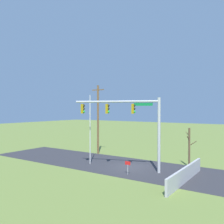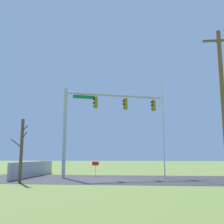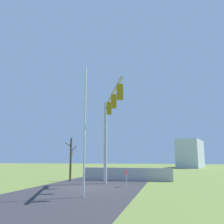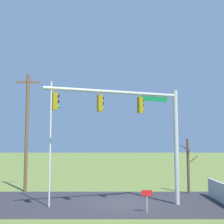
{
  "view_description": "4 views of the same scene",
  "coord_description": "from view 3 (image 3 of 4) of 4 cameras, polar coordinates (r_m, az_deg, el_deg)",
  "views": [
    {
      "loc": [
        12.46,
        -22.04,
        6.04
      ],
      "look_at": [
        -0.47,
        -2.79,
        5.73
      ],
      "focal_mm": 39.2,
      "sensor_mm": 36.0,
      "label": 1
    },
    {
      "loc": [
        -2.53,
        19.85,
        1.66
      ],
      "look_at": [
        -0.16,
        -2.94,
        5.49
      ],
      "focal_mm": 42.63,
      "sensor_mm": 36.0,
      "label": 2
    },
    {
      "loc": [
        -18.18,
        -5.91,
        2.14
      ],
      "look_at": [
        -0.91,
        -2.09,
        5.39
      ],
      "focal_mm": 40.37,
      "sensor_mm": 36.0,
      "label": 3
    },
    {
      "loc": [
        -0.67,
        -19.2,
        3.89
      ],
      "look_at": [
        -0.61,
        -2.26,
        5.54
      ],
      "focal_mm": 47.51,
      "sensor_mm": 36.0,
      "label": 4
    }
  ],
  "objects": [
    {
      "name": "sidewalk_corner",
      "position": [
        23.26,
        -0.92,
        -15.67
      ],
      "size": [
        6.0,
        6.0,
        0.01
      ],
      "primitive_type": "cube",
      "color": "#B7B5AD",
      "rests_on": "ground_plane"
    },
    {
      "name": "flagpole",
      "position": [
        14.64,
        -6.19,
        -3.94
      ],
      "size": [
        0.1,
        0.1,
        7.54
      ],
      "primitive_type": "cylinder",
      "color": "silver",
      "rests_on": "ground_plane"
    },
    {
      "name": "open_sign",
      "position": [
        19.7,
        3.26,
        -13.97
      ],
      "size": [
        0.56,
        0.04,
        1.22
      ],
      "color": "silver",
      "rests_on": "ground_plane"
    },
    {
      "name": "distant_building",
      "position": [
        61.72,
        17.37,
        -9.01
      ],
      "size": [
        11.94,
        7.31,
        6.28
      ],
      "primitive_type": "cube",
      "rotation": [
        0.0,
        0.0,
        6.04
      ],
      "color": "silver",
      "rests_on": "ground_plane"
    },
    {
      "name": "ground_plane",
      "position": [
        19.23,
        -5.76,
        -16.74
      ],
      "size": [
        160.0,
        160.0,
        0.0
      ],
      "primitive_type": "plane",
      "color": "olive"
    },
    {
      "name": "bare_tree",
      "position": [
        25.0,
        -9.32,
        -10.39
      ],
      "size": [
        1.27,
        1.02,
        4.06
      ],
      "color": "brown",
      "rests_on": "ground_plane"
    },
    {
      "name": "retaining_fence",
      "position": [
        24.84,
        3.38,
        -13.9
      ],
      "size": [
        0.2,
        8.64,
        1.23
      ],
      "primitive_type": "cube",
      "color": "#A8A8AD",
      "rests_on": "ground_plane"
    },
    {
      "name": "signal_mast",
      "position": [
        19.93,
        -0.67,
        -1.79
      ],
      "size": [
        7.94,
        3.12,
        7.1
      ],
      "color": "#B2B5BA",
      "rests_on": "ground_plane"
    },
    {
      "name": "road_surface",
      "position": [
        15.5,
        -10.6,
        -18.15
      ],
      "size": [
        28.0,
        8.0,
        0.01
      ],
      "primitive_type": "cube",
      "color": "#2D2D33",
      "rests_on": "ground_plane"
    }
  ]
}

